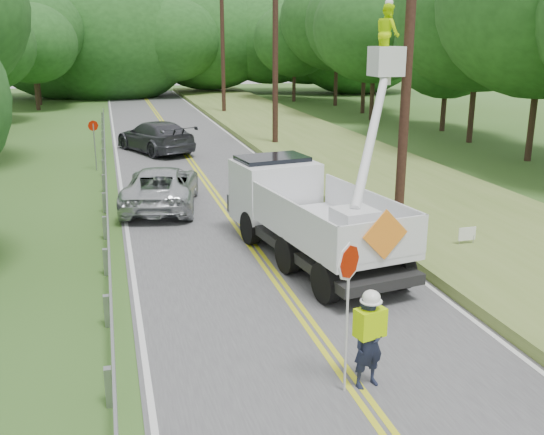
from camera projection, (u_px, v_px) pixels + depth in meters
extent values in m
plane|color=#37591C|center=(365.00, 402.00, 10.23)|extent=(140.00, 140.00, 0.00)
cube|color=#4A4A4C|center=(217.00, 197.00, 23.20)|extent=(7.20, 96.00, 0.02)
cube|color=yellow|center=(215.00, 197.00, 23.17)|extent=(0.12, 96.00, 0.00)
cube|color=yellow|center=(220.00, 197.00, 23.22)|extent=(0.12, 96.00, 0.00)
cube|color=silver|center=(123.00, 203.00, 22.34)|extent=(0.12, 96.00, 0.00)
cube|color=silver|center=(304.00, 191.00, 24.05)|extent=(0.12, 96.00, 0.00)
cube|color=#92959A|center=(109.00, 387.00, 10.04)|extent=(0.12, 0.14, 0.70)
cube|color=#92959A|center=(107.00, 311.00, 12.82)|extent=(0.12, 0.14, 0.70)
cube|color=#92959A|center=(106.00, 262.00, 15.60)|extent=(0.12, 0.14, 0.70)
cube|color=#92959A|center=(105.00, 228.00, 18.38)|extent=(0.12, 0.14, 0.70)
cube|color=#92959A|center=(104.00, 203.00, 21.16)|extent=(0.12, 0.14, 0.70)
cube|color=#92959A|center=(104.00, 183.00, 23.94)|extent=(0.12, 0.14, 0.70)
cube|color=#92959A|center=(104.00, 168.00, 26.72)|extent=(0.12, 0.14, 0.70)
cube|color=#92959A|center=(103.00, 156.00, 29.50)|extent=(0.12, 0.14, 0.70)
cube|color=#92959A|center=(103.00, 145.00, 32.28)|extent=(0.12, 0.14, 0.70)
cube|color=#92959A|center=(103.00, 137.00, 35.06)|extent=(0.12, 0.14, 0.70)
cube|color=#92959A|center=(103.00, 129.00, 37.84)|extent=(0.12, 0.14, 0.70)
cube|color=#92959A|center=(102.00, 123.00, 40.62)|extent=(0.12, 0.14, 0.70)
cube|color=#92959A|center=(102.00, 117.00, 43.40)|extent=(0.12, 0.14, 0.70)
cube|color=#92959A|center=(106.00, 183.00, 22.97)|extent=(0.05, 48.00, 0.34)
cylinder|color=black|center=(407.00, 66.00, 18.40)|extent=(0.30, 0.30, 10.00)
cylinder|color=black|center=(275.00, 53.00, 32.29)|extent=(0.30, 0.30, 10.00)
cylinder|color=black|center=(223.00, 48.00, 46.19)|extent=(0.30, 0.30, 10.00)
cube|color=olive|center=(390.00, 183.00, 24.92)|extent=(7.00, 96.00, 0.30)
cylinder|color=#332319|center=(37.00, 91.00, 50.18)|extent=(0.32, 0.32, 3.07)
ellipsoid|color=#1D4618|center=(32.00, 43.00, 49.12)|extent=(7.17, 7.17, 6.31)
cylinder|color=#332319|center=(38.00, 84.00, 53.86)|extent=(0.32, 0.32, 3.66)
ellipsoid|color=#1D4618|center=(33.00, 31.00, 52.59)|extent=(8.54, 8.54, 7.52)
cylinder|color=#332319|center=(532.00, 117.00, 29.47)|extent=(0.32, 0.32, 4.27)
cylinder|color=#332319|center=(472.00, 106.00, 34.72)|extent=(0.32, 0.32, 4.07)
ellipsoid|color=#1D4618|center=(481.00, 14.00, 33.31)|extent=(9.51, 9.51, 8.37)
cylinder|color=#332319|center=(444.00, 108.00, 39.17)|extent=(0.32, 0.32, 2.94)
ellipsoid|color=#1D4618|center=(448.00, 49.00, 38.15)|extent=(6.86, 6.86, 6.04)
cylinder|color=#332319|center=(372.00, 94.00, 44.23)|extent=(0.32, 0.32, 3.74)
ellipsoid|color=#1D4618|center=(375.00, 27.00, 42.93)|extent=(8.73, 8.73, 7.68)
cylinder|color=#332319|center=(363.00, 88.00, 48.08)|extent=(0.32, 0.32, 3.99)
ellipsoid|color=#1D4618|center=(366.00, 22.00, 46.70)|extent=(9.30, 9.30, 8.19)
cylinder|color=#332319|center=(336.00, 81.00, 53.41)|extent=(0.32, 0.32, 4.18)
ellipsoid|color=#1D4618|center=(338.00, 19.00, 51.96)|extent=(9.76, 9.76, 8.59)
cylinder|color=#332319|center=(294.00, 84.00, 57.00)|extent=(0.32, 0.32, 3.21)
ellipsoid|color=#1D4618|center=(294.00, 40.00, 55.89)|extent=(7.50, 7.50, 6.60)
ellipsoid|color=#1D4618|center=(10.00, 40.00, 58.73)|extent=(9.94, 7.45, 7.45)
ellipsoid|color=#1D4618|center=(63.00, 40.00, 59.12)|extent=(15.16, 11.37, 11.37)
ellipsoid|color=#1D4618|center=(109.00, 40.00, 59.95)|extent=(17.10, 12.83, 12.83)
ellipsoid|color=#1D4618|center=(168.00, 40.00, 59.69)|extent=(10.78, 8.09, 8.09)
ellipsoid|color=#1D4618|center=(209.00, 40.00, 63.97)|extent=(13.77, 10.33, 10.33)
ellipsoid|color=#1D4618|center=(271.00, 40.00, 64.82)|extent=(12.24, 9.18, 9.18)
ellipsoid|color=#1D4618|center=(309.00, 40.00, 64.96)|extent=(12.38, 9.28, 9.28)
ellipsoid|color=#1D4618|center=(358.00, 40.00, 64.26)|extent=(15.20, 11.40, 11.40)
imported|color=#191E33|center=(369.00, 342.00, 10.48)|extent=(0.68, 0.53, 1.65)
cube|color=#B0E200|center=(370.00, 322.00, 10.37)|extent=(0.57, 0.42, 0.50)
ellipsoid|color=white|center=(371.00, 297.00, 10.24)|extent=(0.31, 0.31, 0.25)
cylinder|color=#B7B7B7|center=(347.00, 330.00, 10.21)|extent=(0.04, 0.04, 2.30)
cylinder|color=#981200|center=(349.00, 261.00, 9.87)|extent=(0.54, 0.42, 0.66)
cylinder|color=black|center=(326.00, 282.00, 13.91)|extent=(0.45, 1.00, 0.97)
cylinder|color=black|center=(400.00, 269.00, 14.69)|extent=(0.45, 1.00, 0.97)
cylinder|color=black|center=(288.00, 255.00, 15.67)|extent=(0.45, 1.00, 0.97)
cylinder|color=black|center=(356.00, 244.00, 16.46)|extent=(0.45, 1.00, 0.97)
cylinder|color=black|center=(251.00, 228.00, 17.87)|extent=(0.45, 1.00, 0.97)
cylinder|color=black|center=(312.00, 220.00, 18.66)|extent=(0.45, 1.00, 0.97)
cube|color=black|center=(317.00, 243.00, 16.31)|extent=(3.10, 6.70, 0.25)
cube|color=silver|center=(331.00, 233.00, 15.55)|extent=(3.02, 4.94, 0.22)
cube|color=silver|center=(290.00, 219.00, 14.96)|extent=(0.79, 4.58, 0.91)
cube|color=silver|center=(370.00, 209.00, 15.85)|extent=(0.79, 4.58, 0.91)
cube|color=silver|center=(383.00, 240.00, 13.40)|extent=(2.30, 0.42, 0.91)
cube|color=silver|center=(275.00, 191.00, 18.46)|extent=(2.54, 2.25, 1.81)
cube|color=black|center=(272.00, 169.00, 18.45)|extent=(2.19, 1.61, 0.76)
cube|color=silver|center=(354.00, 226.00, 14.44)|extent=(1.04, 1.04, 0.81)
cube|color=silver|center=(386.00, 61.00, 18.18)|extent=(0.86, 0.86, 0.86)
imported|color=#B0E200|center=(388.00, 33.00, 17.96)|extent=(0.62, 0.80, 1.65)
cube|color=orange|center=(385.00, 235.00, 13.29)|extent=(1.13, 0.22, 1.14)
imported|color=silver|center=(161.00, 187.00, 21.71)|extent=(3.34, 5.58, 1.45)
imported|color=#3C3D44|center=(155.00, 137.00, 32.05)|extent=(4.24, 5.99, 1.61)
cylinder|color=#92959A|center=(95.00, 147.00, 27.65)|extent=(0.06, 0.06, 2.12)
cylinder|color=#981200|center=(93.00, 126.00, 27.37)|extent=(0.46, 0.20, 0.48)
cube|color=white|center=(467.00, 234.00, 17.06)|extent=(0.53, 0.05, 0.37)
cylinder|color=#92959A|center=(459.00, 245.00, 17.10)|extent=(0.02, 0.02, 0.53)
cylinder|color=#92959A|center=(473.00, 244.00, 17.20)|extent=(0.02, 0.02, 0.53)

